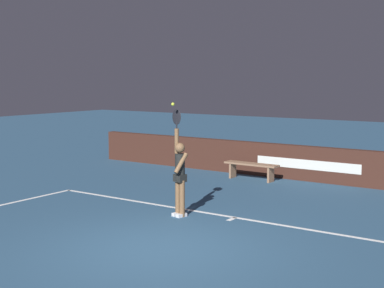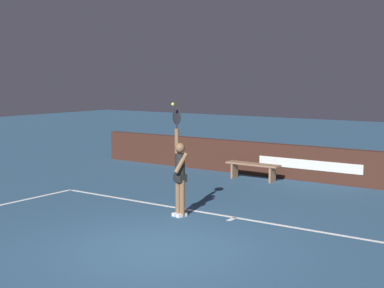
# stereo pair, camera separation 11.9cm
# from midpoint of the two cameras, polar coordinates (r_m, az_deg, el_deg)

# --- Properties ---
(ground_plane) EXTENTS (60.00, 60.00, 0.00)m
(ground_plane) POSITION_cam_midpoint_polar(r_m,az_deg,el_deg) (9.78, -3.79, -10.72)
(ground_plane) COLOR #2C4E6C
(court_lines) EXTENTS (10.23, 6.05, 0.00)m
(court_lines) POSITION_cam_midpoint_polar(r_m,az_deg,el_deg) (9.55, -4.99, -11.16)
(court_lines) COLOR white
(court_lines) RESTS_ON ground
(back_wall) EXTENTS (16.09, 0.26, 1.00)m
(back_wall) POSITION_cam_midpoint_polar(r_m,az_deg,el_deg) (16.07, 13.01, -2.09)
(back_wall) COLOR #3F2219
(back_wall) RESTS_ON ground
(tennis_player) EXTENTS (0.43, 0.40, 2.31)m
(tennis_player) POSITION_cam_midpoint_polar(r_m,az_deg,el_deg) (11.78, -1.56, -2.96)
(tennis_player) COLOR brown
(tennis_player) RESTS_ON ground
(tennis_ball) EXTENTS (0.07, 0.07, 0.07)m
(tennis_ball) POSITION_cam_midpoint_polar(r_m,az_deg,el_deg) (11.45, -2.28, 4.10)
(tennis_ball) COLOR #D2E238
(courtside_bench_near) EXTENTS (1.65, 0.38, 0.49)m
(courtside_bench_near) POSITION_cam_midpoint_polar(r_m,az_deg,el_deg) (16.12, 5.90, -2.37)
(courtside_bench_near) COLOR #936B4F
(courtside_bench_near) RESTS_ON ground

